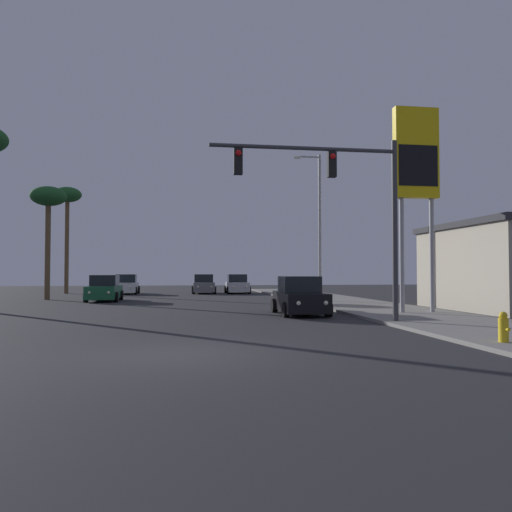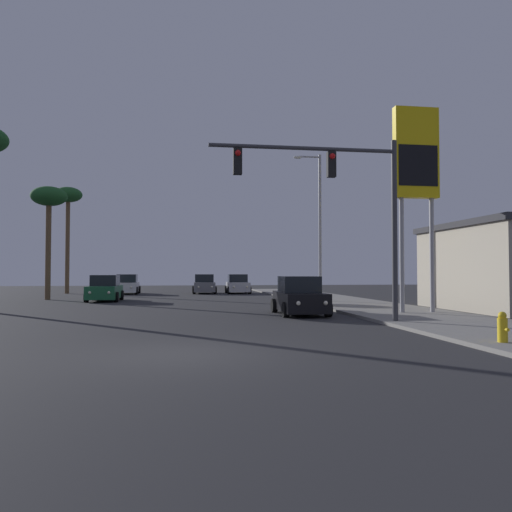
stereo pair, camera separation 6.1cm
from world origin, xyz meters
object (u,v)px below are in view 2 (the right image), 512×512
object	(u,v)px
car_green	(105,289)
car_black	(300,297)
car_white	(127,285)
traffic_light_mast	(343,192)
gas_station_sign	(416,164)
car_grey	(204,285)
car_silver	(238,285)
fire_hydrant	(503,327)
palm_tree_mid	(49,202)
street_lamp	(318,219)
palm_tree_far	(68,201)

from	to	relation	value
car_green	car_black	size ratio (longest dim) A/B	0.99
car_white	car_black	size ratio (longest dim) A/B	1.00
traffic_light_mast	gas_station_sign	xyz separation A→B (m)	(4.51, 3.57, 1.92)
car_white	car_grey	size ratio (longest dim) A/B	1.00
car_silver	fire_hydrant	size ratio (longest dim) A/B	5.69
car_green	traffic_light_mast	bearing A→B (deg)	123.34
gas_station_sign	car_grey	bearing A→B (deg)	109.38
car_silver	palm_tree_mid	world-z (taller)	palm_tree_mid
car_white	gas_station_sign	world-z (taller)	gas_station_sign
street_lamp	fire_hydrant	world-z (taller)	street_lamp
car_white	street_lamp	distance (m)	19.78
car_white	car_silver	xyz separation A→B (m)	(9.54, -0.12, 0.00)
car_silver	gas_station_sign	size ratio (longest dim) A/B	0.48
fire_hydrant	palm_tree_mid	xyz separation A→B (m)	(-16.96, 24.09, 6.18)
car_black	palm_tree_mid	xyz separation A→B (m)	(-14.17, 14.01, 5.90)
palm_tree_mid	gas_station_sign	bearing A→B (deg)	-37.90
palm_tree_mid	car_black	bearing A→B (deg)	-44.67
car_silver	traffic_light_mast	size ratio (longest dim) A/B	0.64
street_lamp	palm_tree_far	bearing A→B (deg)	139.08
gas_station_sign	traffic_light_mast	bearing A→B (deg)	-141.62
car_green	palm_tree_mid	bearing A→B (deg)	-28.00
palm_tree_far	car_grey	bearing A→B (deg)	-6.44
car_white	palm_tree_far	world-z (taller)	palm_tree_far
car_white	car_grey	world-z (taller)	same
street_lamp	palm_tree_mid	bearing A→B (deg)	161.41
car_green	car_silver	size ratio (longest dim) A/B	1.00
gas_station_sign	palm_tree_mid	xyz separation A→B (m)	(-19.22, 14.96, 0.05)
car_white	palm_tree_mid	world-z (taller)	palm_tree_mid
car_grey	gas_station_sign	xyz separation A→B (m)	(8.31, -23.62, 5.86)
traffic_light_mast	palm_tree_mid	bearing A→B (deg)	128.45
street_lamp	car_grey	bearing A→B (deg)	113.75
car_green	car_silver	xyz separation A→B (m)	(9.77, 10.56, 0.00)
car_black	gas_station_sign	world-z (taller)	gas_station_sign
car_white	car_silver	world-z (taller)	same
car_black	palm_tree_far	size ratio (longest dim) A/B	0.46
car_black	palm_tree_mid	world-z (taller)	palm_tree_mid
car_green	traffic_light_mast	world-z (taller)	traffic_light_mast
car_black	car_green	bearing A→B (deg)	-47.62
street_lamp	palm_tree_far	xyz separation A→B (m)	(-18.24, 15.81, 3.00)
car_grey	palm_tree_mid	bearing A→B (deg)	39.41
palm_tree_far	palm_tree_mid	bearing A→B (deg)	-84.51
palm_tree_mid	palm_tree_far	distance (m)	10.15
car_green	palm_tree_far	world-z (taller)	palm_tree_far
car_green	traffic_light_mast	size ratio (longest dim) A/B	0.64
car_silver	palm_tree_far	bearing A→B (deg)	-5.39
car_green	palm_tree_far	bearing A→B (deg)	-67.24
gas_station_sign	palm_tree_far	distance (m)	32.13
fire_hydrant	palm_tree_far	distance (m)	39.26
traffic_light_mast	palm_tree_mid	distance (m)	23.74
car_white	palm_tree_far	xyz separation A→B (m)	(-5.28, 1.52, 7.36)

